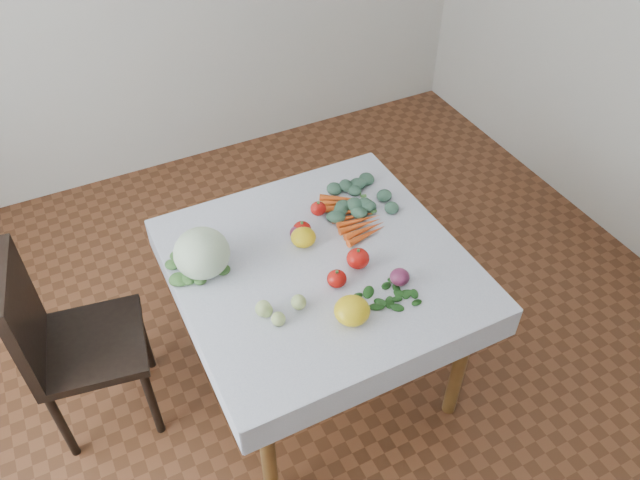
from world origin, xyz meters
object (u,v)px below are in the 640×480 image
Objects in this scene: chair at (64,337)px; cabbage at (202,253)px; carrot_bunch at (355,216)px; table at (320,279)px; heirloom_back at (303,237)px.

chair is 4.33× the size of cabbage.
chair is at bearing 175.38° from carrot_bunch.
chair is (-1.01, 0.27, -0.11)m from table.
table is 9.62× the size of heirloom_back.
chair is 1.29m from carrot_bunch.
heirloom_back reaches higher than table.
heirloom_back is (-0.01, 0.12, 0.14)m from table.
table is 1.05m from chair.
table is at bearing -20.24° from cabbage.
chair reaches higher than carrot_bunch.
carrot_bunch reaches higher than table.
carrot_bunch is (0.27, 0.04, -0.02)m from heirloom_back.
cabbage is at bearing 175.47° from heirloom_back.
table is at bearing -14.95° from chair.
chair is 2.70× the size of carrot_bunch.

